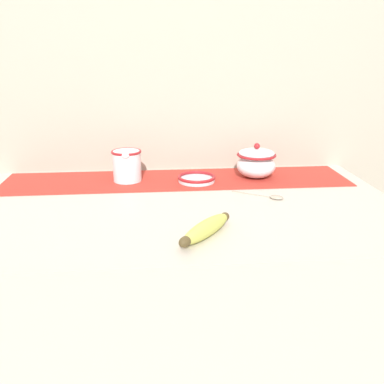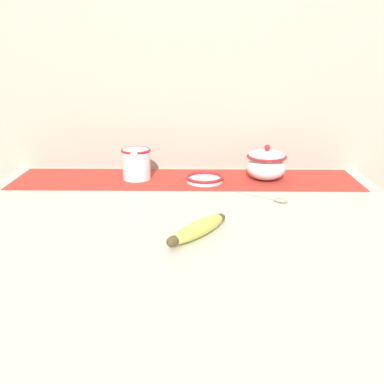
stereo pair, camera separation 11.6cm
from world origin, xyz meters
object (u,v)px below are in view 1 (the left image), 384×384
Objects in this scene: cream_pitcher at (127,164)px; banana at (206,229)px; spoon at (273,197)px; sugar_bowl at (256,162)px; small_dish at (197,178)px.

banana is at bearing -65.93° from cream_pitcher.
cream_pitcher is at bearing 114.07° from banana.
spoon is at bearing -25.86° from cream_pitcher.
sugar_bowl is 0.21m from small_dish.
cream_pitcher is 0.51m from banana.
small_dish is (0.23, -0.03, -0.04)m from cream_pitcher.
spoon is (0.00, -0.21, -0.05)m from sugar_bowl.
cream_pitcher is 0.23m from small_dish.
sugar_bowl is 0.90× the size of spoon.
cream_pitcher reaches higher than small_dish.
cream_pitcher is 0.66× the size of banana.
sugar_bowl reaches higher than small_dish.
sugar_bowl is (0.43, -0.00, -0.00)m from cream_pitcher.
banana is at bearing -99.23° from spoon.
small_dish is 0.71× the size of banana.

